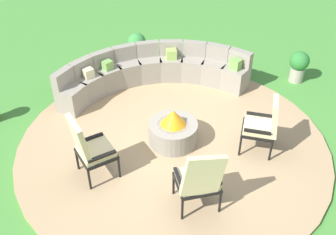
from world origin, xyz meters
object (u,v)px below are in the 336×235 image
(curved_stone_bench, at_px, (152,73))
(lounge_chair_back_left, at_px, (264,124))
(fire_pit, at_px, (173,130))
(lounge_chair_front_left, at_px, (90,147))
(lounge_chair_front_right, at_px, (199,179))
(potted_plant_1, at_px, (137,45))
(potted_plant_2, at_px, (299,65))

(curved_stone_bench, bearing_deg, lounge_chair_back_left, -72.81)
(fire_pit, relative_size, lounge_chair_front_left, 0.75)
(lounge_chair_front_left, xyz_separation_m, lounge_chair_front_right, (1.15, -1.29, -0.01))
(curved_stone_bench, bearing_deg, fire_pit, -103.34)
(lounge_chair_back_left, relative_size, potted_plant_1, 1.57)
(lounge_chair_front_right, bearing_deg, fire_pit, 89.37)
(curved_stone_bench, bearing_deg, lounge_chair_front_right, -103.27)
(fire_pit, distance_m, lounge_chair_back_left, 1.52)
(fire_pit, bearing_deg, lounge_chair_front_right, -103.19)
(potted_plant_1, bearing_deg, curved_stone_bench, -99.59)
(fire_pit, xyz_separation_m, potted_plant_1, (0.66, 3.20, 0.05))
(curved_stone_bench, relative_size, potted_plant_1, 5.93)
(lounge_chair_back_left, xyz_separation_m, potted_plant_1, (-0.58, 4.03, -0.23))
(curved_stone_bench, distance_m, lounge_chair_front_right, 3.38)
(lounge_chair_front_right, bearing_deg, potted_plant_2, 42.94)
(lounge_chair_front_left, bearing_deg, fire_pit, 91.59)
(lounge_chair_front_left, bearing_deg, potted_plant_2, 95.29)
(lounge_chair_front_left, bearing_deg, potted_plant_1, 142.25)
(lounge_chair_front_right, bearing_deg, lounge_chair_front_left, 144.37)
(lounge_chair_front_left, height_order, potted_plant_1, lounge_chair_front_left)
(fire_pit, distance_m, lounge_chair_front_right, 1.54)
(lounge_chair_front_right, distance_m, potted_plant_2, 4.33)
(fire_pit, height_order, potted_plant_1, fire_pit)
(lounge_chair_front_left, height_order, lounge_chair_back_left, lounge_chair_front_left)
(curved_stone_bench, bearing_deg, potted_plant_2, -20.32)
(lounge_chair_front_left, bearing_deg, curved_stone_bench, 130.79)
(potted_plant_2, bearing_deg, fire_pit, -168.01)
(fire_pit, height_order, potted_plant_2, fire_pit)
(potted_plant_2, bearing_deg, curved_stone_bench, 159.68)
(curved_stone_bench, relative_size, lounge_chair_front_right, 3.44)
(curved_stone_bench, height_order, potted_plant_2, curved_stone_bench)
(fire_pit, height_order, lounge_chair_front_left, lounge_chair_front_left)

